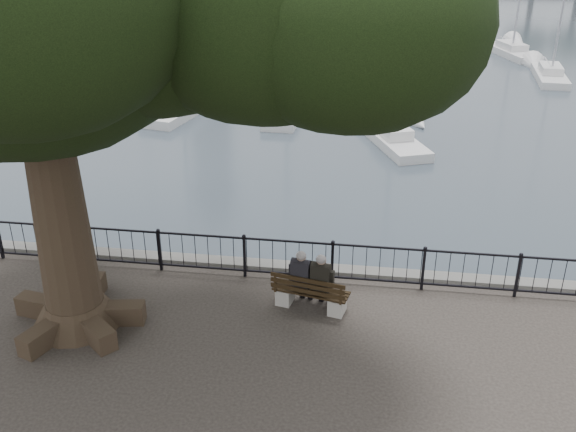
# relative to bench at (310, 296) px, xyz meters

# --- Properties ---
(harbor) EXTENTS (260.00, 260.00, 1.20)m
(harbor) POSITION_rel_bench_xyz_m (-0.63, 1.62, -0.79)
(harbor) COLOR #5B5A56
(harbor) RESTS_ON ground
(railing) EXTENTS (22.06, 0.06, 1.00)m
(railing) POSITION_rel_bench_xyz_m (-0.63, 1.12, 0.26)
(railing) COLOR black
(railing) RESTS_ON ground
(bench) EXTENTS (1.67, 0.81, 0.85)m
(bench) POSITION_rel_bench_xyz_m (0.00, 0.00, 0.00)
(bench) COLOR gray
(bench) RESTS_ON ground
(person_left) EXTENTS (0.47, 0.72, 1.34)m
(person_left) POSITION_rel_bench_xyz_m (-0.18, 0.13, 0.32)
(person_left) COLOR black
(person_left) RESTS_ON ground
(person_right) EXTENTS (0.47, 0.72, 1.34)m
(person_right) POSITION_rel_bench_xyz_m (0.24, 0.04, 0.32)
(person_right) COLOR black
(person_right) RESTS_ON ground
(sailboat_a) EXTENTS (2.67, 5.92, 10.60)m
(sailboat_a) POSITION_rel_bench_xyz_m (-7.97, 17.28, -0.99)
(sailboat_a) COLOR silver
(sailboat_a) RESTS_ON ground
(sailboat_b) EXTENTS (1.63, 5.29, 10.72)m
(sailboat_b) POSITION_rel_bench_xyz_m (-3.05, 17.49, -0.97)
(sailboat_b) COLOR silver
(sailboat_b) RESTS_ON ground
(sailboat_c) EXTENTS (3.21, 5.27, 10.70)m
(sailboat_c) POSITION_rel_bench_xyz_m (1.79, 14.14, -0.97)
(sailboat_c) COLOR silver
(sailboat_c) RESTS_ON ground
(sailboat_d) EXTENTS (1.95, 5.54, 9.18)m
(sailboat_d) POSITION_rel_bench_xyz_m (10.75, 26.95, -1.01)
(sailboat_d) COLOR silver
(sailboat_d) RESTS_ON ground
(sailboat_e) EXTENTS (2.24, 6.20, 14.57)m
(sailboat_e) POSITION_rel_bench_xyz_m (-14.95, 30.37, -0.89)
(sailboat_e) COLOR silver
(sailboat_e) RESTS_ON ground
(sailboat_f) EXTENTS (3.12, 4.83, 9.91)m
(sailboat_f) POSITION_rel_bench_xyz_m (1.76, 34.47, -0.98)
(sailboat_f) COLOR silver
(sailboat_f) RESTS_ON ground
(sailboat_g) EXTENTS (3.31, 6.16, 11.70)m
(sailboat_g) POSITION_rel_bench_xyz_m (9.72, 33.81, -0.97)
(sailboat_g) COLOR silver
(sailboat_g) RESTS_ON ground
(sailboat_h) EXTENTS (3.35, 6.08, 13.95)m
(sailboat_h) POSITION_rel_bench_xyz_m (-5.85, 39.12, -0.91)
(sailboat_h) COLOR silver
(sailboat_h) RESTS_ON ground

